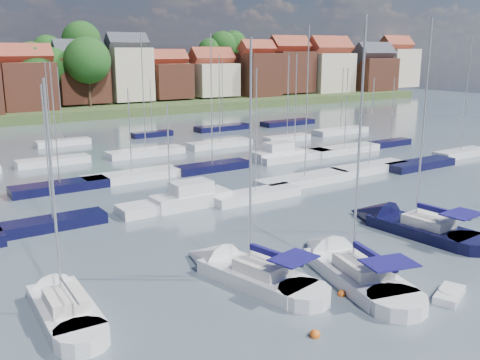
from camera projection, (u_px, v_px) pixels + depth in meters
ground at (152, 161)px, 66.20m from camera, size 260.00×260.00×0.00m
sailboat_left at (240, 271)px, 32.44m from camera, size 5.34×11.65×15.33m
sailboat_centre at (344, 266)px, 33.24m from camera, size 6.12×12.71×16.66m
sailboat_navy at (403, 225)px, 41.03m from camera, size 4.29×12.51×16.97m
sailboat_far at (60, 304)px, 28.32m from camera, size 2.96×10.00×13.21m
tender at (449, 295)px, 29.64m from camera, size 2.82×2.07×0.55m
buoy_b at (315, 337)px, 25.71m from camera, size 0.53×0.53×0.53m
buoy_c at (341, 295)px, 30.02m from camera, size 0.43×0.43×0.43m
buoy_e at (382, 226)px, 41.81m from camera, size 0.49×0.49×0.49m
marina_field at (184, 163)px, 63.18m from camera, size 79.62×41.41×15.93m
far_shore_town at (14, 84)px, 141.43m from camera, size 212.46×90.00×22.27m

